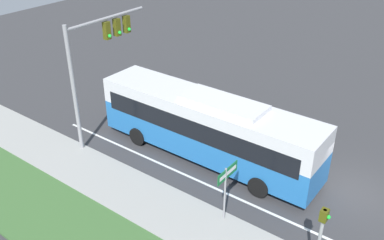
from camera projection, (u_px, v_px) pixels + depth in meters
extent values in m
plane|color=#38383A|center=(349.00, 190.00, 19.60)|extent=(80.00, 80.00, 0.00)
cube|color=silver|center=(319.00, 235.00, 17.07)|extent=(0.14, 30.00, 0.01)
cube|color=#236BB7|center=(207.00, 137.00, 21.38)|extent=(2.46, 11.78, 1.57)
cube|color=silver|center=(207.00, 112.00, 20.69)|extent=(2.46, 11.78, 1.29)
cube|color=black|center=(207.00, 120.00, 20.90)|extent=(2.50, 10.84, 0.97)
cube|color=silver|center=(223.00, 103.00, 19.86)|extent=(1.72, 4.12, 0.24)
cylinder|color=black|center=(138.00, 136.00, 22.79)|extent=(0.28, 0.99, 0.99)
cylinder|color=black|center=(166.00, 119.00, 24.45)|extent=(0.28, 0.99, 0.99)
cylinder|color=black|center=(259.00, 187.00, 18.97)|extent=(0.28, 0.99, 0.99)
cylinder|color=black|center=(282.00, 163.00, 20.63)|extent=(0.28, 0.99, 0.99)
cylinder|color=#939399|center=(74.00, 92.00, 20.96)|extent=(0.20, 0.20, 6.69)
cylinder|color=#939399|center=(107.00, 18.00, 21.26)|extent=(5.13, 0.14, 0.14)
cube|color=#47470F|center=(107.00, 30.00, 21.51)|extent=(0.32, 0.28, 0.90)
sphere|color=#1ED838|center=(110.00, 36.00, 21.54)|extent=(0.18, 0.18, 0.18)
cube|color=#47470F|center=(117.00, 27.00, 22.01)|extent=(0.32, 0.28, 0.90)
sphere|color=#1ED838|center=(120.00, 32.00, 22.03)|extent=(0.18, 0.18, 0.18)
cube|color=#47470F|center=(126.00, 24.00, 22.50)|extent=(0.32, 0.28, 0.90)
sphere|color=#1ED838|center=(129.00, 29.00, 22.53)|extent=(0.18, 0.18, 0.18)
cube|color=#47470F|center=(324.00, 215.00, 13.85)|extent=(0.28, 0.24, 0.44)
sphere|color=#1ED838|center=(329.00, 217.00, 13.77)|extent=(0.14, 0.14, 0.14)
cylinder|color=#939399|center=(225.00, 195.00, 17.17)|extent=(0.08, 0.08, 2.63)
cube|color=#196B33|center=(228.00, 173.00, 16.77)|extent=(1.39, 0.03, 0.48)
cube|color=white|center=(228.00, 173.00, 16.76)|extent=(1.18, 0.01, 0.17)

